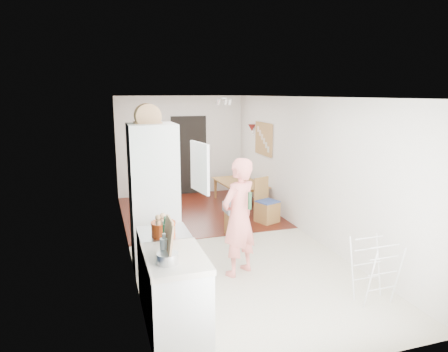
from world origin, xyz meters
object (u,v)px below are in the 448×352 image
dining_table (241,195)px  drying_rack (375,271)px  person (239,207)px  stool (236,224)px  dining_chair (267,201)px

dining_table → drying_rack: (0.06, -4.69, 0.18)m
person → dining_table: bearing=-139.5°
dining_table → stool: bearing=153.9°
dining_chair → stool: 1.04m
dining_chair → drying_rack: size_ratio=1.11×
drying_rack → dining_table: bearing=89.6°
dining_chair → stool: (-0.85, -0.54, -0.22)m
person → dining_chair: 2.48m
dining_table → drying_rack: bearing=177.0°
dining_table → dining_chair: size_ratio=1.45×
stool → person: bearing=-107.8°
person → drying_rack: size_ratio=2.47×
dining_table → stool: stool is taller
person → stool: 1.73m
dining_table → dining_chair: dining_chair is taller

